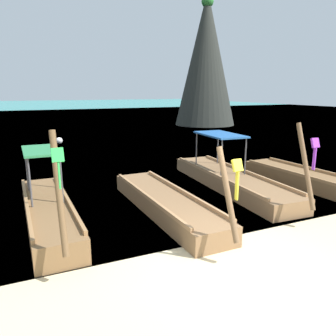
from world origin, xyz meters
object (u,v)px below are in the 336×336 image
at_px(longtail_boat_yellow_ribbon, 166,203).
at_px(longtail_boat_pink_ribbon, 314,181).
at_px(longtail_boat_violet_ribbon, 230,179).
at_px(mooring_buoy_near, 59,141).
at_px(karst_rock, 207,62).
at_px(longtail_boat_green_ribbon, 48,211).

relative_size(longtail_boat_yellow_ribbon, longtail_boat_pink_ribbon, 0.93).
bearing_deg(longtail_boat_violet_ribbon, longtail_boat_yellow_ribbon, -157.76).
bearing_deg(mooring_buoy_near, longtail_boat_violet_ribbon, -71.37).
bearing_deg(karst_rock, mooring_buoy_near, -155.41).
height_order(longtail_boat_green_ribbon, mooring_buoy_near, longtail_boat_green_ribbon).
distance_m(longtail_boat_pink_ribbon, karst_rock, 23.67).
relative_size(longtail_boat_green_ribbon, karst_rock, 0.46).
bearing_deg(longtail_boat_green_ribbon, longtail_boat_pink_ribbon, -3.40).
bearing_deg(longtail_boat_violet_ribbon, mooring_buoy_near, 108.63).
xyz_separation_m(longtail_boat_violet_ribbon, mooring_buoy_near, (-4.39, 13.03, -0.09)).
xyz_separation_m(longtail_boat_yellow_ribbon, longtail_boat_pink_ribbon, (5.84, -0.04, -0.00)).
relative_size(karst_rock, mooring_buoy_near, 29.17).
height_order(longtail_boat_green_ribbon, karst_rock, karst_rock).
xyz_separation_m(longtail_boat_green_ribbon, longtail_boat_pink_ribbon, (9.01, -0.54, -0.09)).
distance_m(longtail_boat_yellow_ribbon, karst_rock, 26.25).
xyz_separation_m(longtail_boat_green_ribbon, mooring_buoy_near, (1.91, 13.82, -0.13)).
bearing_deg(longtail_boat_violet_ribbon, longtail_boat_pink_ribbon, -26.02).
xyz_separation_m(longtail_boat_violet_ribbon, karst_rock, (10.96, 20.06, 5.86)).
distance_m(longtail_boat_green_ribbon, karst_rock, 27.69).
height_order(longtail_boat_pink_ribbon, mooring_buoy_near, longtail_boat_pink_ribbon).
bearing_deg(longtail_boat_pink_ribbon, karst_rock, 68.88).
height_order(longtail_boat_yellow_ribbon, longtail_boat_violet_ribbon, longtail_boat_violet_ribbon).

